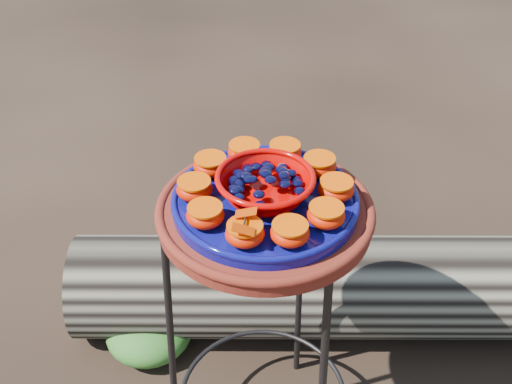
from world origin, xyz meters
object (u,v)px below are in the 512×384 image
at_px(plant_stand, 264,340).
at_px(driftwood_log, 352,287).
at_px(red_bowl, 265,187).
at_px(cobalt_plate, 265,202).
at_px(terracotta_saucer, 265,214).

relative_size(plant_stand, driftwood_log, 0.44).
relative_size(plant_stand, red_bowl, 4.00).
bearing_deg(cobalt_plate, terracotta_saucer, 0.00).
height_order(plant_stand, red_bowl, red_bowl).
bearing_deg(cobalt_plate, driftwood_log, 80.73).
bearing_deg(plant_stand, terracotta_saucer, 0.00).
bearing_deg(terracotta_saucer, red_bowl, 0.00).
height_order(red_bowl, driftwood_log, red_bowl).
bearing_deg(terracotta_saucer, cobalt_plate, 0.00).
bearing_deg(driftwood_log, plant_stand, -99.27).
bearing_deg(plant_stand, cobalt_plate, 0.00).
distance_m(terracotta_saucer, red_bowl, 0.06).
relative_size(cobalt_plate, driftwood_log, 0.22).
distance_m(cobalt_plate, driftwood_log, 0.75).
relative_size(plant_stand, cobalt_plate, 2.00).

